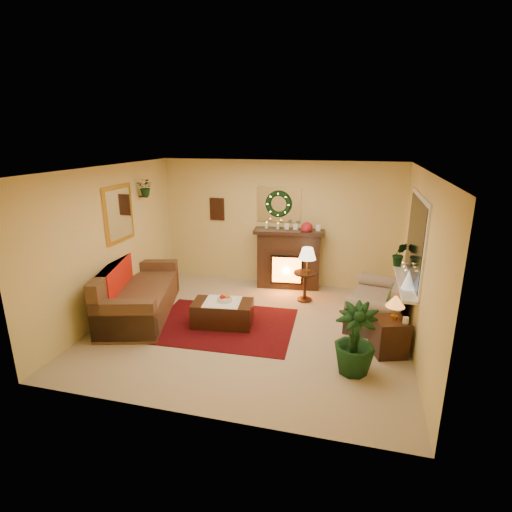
% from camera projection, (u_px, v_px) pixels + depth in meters
% --- Properties ---
extents(floor, '(5.00, 5.00, 0.00)m').
position_uv_depth(floor, '(251.00, 328.00, 6.64)').
color(floor, beige).
rests_on(floor, ground).
extents(ceiling, '(5.00, 5.00, 0.00)m').
position_uv_depth(ceiling, '(250.00, 169.00, 5.89)').
color(ceiling, white).
rests_on(ceiling, ground).
extents(wall_back, '(5.00, 5.00, 0.00)m').
position_uv_depth(wall_back, '(279.00, 224.00, 8.35)').
color(wall_back, '#EFD88C').
rests_on(wall_back, ground).
extents(wall_front, '(5.00, 5.00, 0.00)m').
position_uv_depth(wall_front, '(194.00, 312.00, 4.18)').
color(wall_front, '#EFD88C').
rests_on(wall_front, ground).
extents(wall_left, '(4.50, 4.50, 0.00)m').
position_uv_depth(wall_left, '(110.00, 243.00, 6.86)').
color(wall_left, '#EFD88C').
rests_on(wall_left, ground).
extents(wall_right, '(4.50, 4.50, 0.00)m').
position_uv_depth(wall_right, '(420.00, 266.00, 5.67)').
color(wall_right, '#EFD88C').
rests_on(wall_right, ground).
extents(area_rug, '(2.39, 1.84, 0.01)m').
position_uv_depth(area_rug, '(224.00, 325.00, 6.74)').
color(area_rug, '#640A0C').
rests_on(area_rug, floor).
extents(sofa, '(1.56, 2.42, 0.96)m').
position_uv_depth(sofa, '(140.00, 291.00, 7.05)').
color(sofa, '#402119').
rests_on(sofa, floor).
extents(red_throw, '(0.87, 1.42, 0.02)m').
position_uv_depth(red_throw, '(143.00, 287.00, 7.20)').
color(red_throw, '#B63B16').
rests_on(red_throw, sofa).
extents(fireplace, '(1.31, 0.54, 1.16)m').
position_uv_depth(fireplace, '(289.00, 262.00, 8.31)').
color(fireplace, black).
rests_on(fireplace, floor).
extents(poinsettia, '(0.24, 0.24, 0.24)m').
position_uv_depth(poinsettia, '(307.00, 228.00, 7.96)').
color(poinsettia, '#A81C28').
rests_on(poinsettia, fireplace).
extents(mantel_candle_a, '(0.06, 0.06, 0.19)m').
position_uv_depth(mantel_candle_a, '(267.00, 227.00, 8.21)').
color(mantel_candle_a, silver).
rests_on(mantel_candle_a, fireplace).
extents(mantel_candle_b, '(0.06, 0.06, 0.17)m').
position_uv_depth(mantel_candle_b, '(278.00, 227.00, 8.18)').
color(mantel_candle_b, silver).
rests_on(mantel_candle_b, fireplace).
extents(mantel_mirror, '(0.92, 0.02, 0.72)m').
position_uv_depth(mantel_mirror, '(279.00, 205.00, 8.21)').
color(mantel_mirror, white).
rests_on(mantel_mirror, wall_back).
extents(wreath, '(0.55, 0.11, 0.55)m').
position_uv_depth(wreath, '(278.00, 204.00, 8.17)').
color(wreath, '#194719').
rests_on(wreath, wall_back).
extents(wall_art, '(0.32, 0.03, 0.48)m').
position_uv_depth(wall_art, '(217.00, 209.00, 8.58)').
color(wall_art, '#381E11').
rests_on(wall_art, wall_back).
extents(gold_mirror, '(0.03, 0.84, 1.00)m').
position_uv_depth(gold_mirror, '(119.00, 214.00, 7.00)').
color(gold_mirror, gold).
rests_on(gold_mirror, wall_left).
extents(hanging_plant, '(0.33, 0.28, 0.36)m').
position_uv_depth(hanging_plant, '(146.00, 196.00, 7.60)').
color(hanging_plant, '#194719').
rests_on(hanging_plant, wall_left).
extents(loveseat, '(1.09, 1.58, 0.84)m').
position_uv_depth(loveseat, '(378.00, 298.00, 6.78)').
color(loveseat, gray).
rests_on(loveseat, floor).
extents(window_frame, '(0.03, 1.86, 1.36)m').
position_uv_depth(window_frame, '(416.00, 239.00, 6.11)').
color(window_frame, white).
rests_on(window_frame, wall_right).
extents(window_glass, '(0.02, 1.70, 1.22)m').
position_uv_depth(window_glass, '(415.00, 239.00, 6.11)').
color(window_glass, black).
rests_on(window_glass, wall_right).
extents(window_sill, '(0.22, 1.86, 0.04)m').
position_uv_depth(window_sill, '(404.00, 280.00, 6.33)').
color(window_sill, white).
rests_on(window_sill, wall_right).
extents(mini_tree, '(0.19, 0.19, 0.28)m').
position_uv_depth(mini_tree, '(408.00, 279.00, 5.88)').
color(mini_tree, white).
rests_on(mini_tree, window_sill).
extents(sill_plant, '(0.30, 0.24, 0.55)m').
position_uv_depth(sill_plant, '(399.00, 255.00, 6.90)').
color(sill_plant, '#214823').
rests_on(sill_plant, window_sill).
extents(side_table_round, '(0.57, 0.57, 0.58)m').
position_uv_depth(side_table_round, '(305.00, 285.00, 7.66)').
color(side_table_round, black).
rests_on(side_table_round, floor).
extents(lamp_cream, '(0.33, 0.33, 0.50)m').
position_uv_depth(lamp_cream, '(307.00, 257.00, 7.47)').
color(lamp_cream, beige).
rests_on(lamp_cream, side_table_round).
extents(end_table_square, '(0.56, 0.56, 0.54)m').
position_uv_depth(end_table_square, '(389.00, 337.00, 5.80)').
color(end_table_square, black).
rests_on(end_table_square, floor).
extents(lamp_tiffany, '(0.27, 0.27, 0.40)m').
position_uv_depth(lamp_tiffany, '(395.00, 306.00, 5.68)').
color(lamp_tiffany, '#FCA62A').
rests_on(lamp_tiffany, end_table_square).
extents(coffee_table, '(1.05, 0.67, 0.42)m').
position_uv_depth(coffee_table, '(223.00, 313.00, 6.69)').
color(coffee_table, '#4C2011').
rests_on(coffee_table, floor).
extents(fruit_bowl, '(0.25, 0.25, 0.06)m').
position_uv_depth(fruit_bowl, '(225.00, 300.00, 6.64)').
color(fruit_bowl, silver).
rests_on(fruit_bowl, coffee_table).
extents(floor_palm, '(1.86, 1.86, 2.94)m').
position_uv_depth(floor_palm, '(355.00, 342.00, 5.29)').
color(floor_palm, '#163D11').
rests_on(floor_palm, floor).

